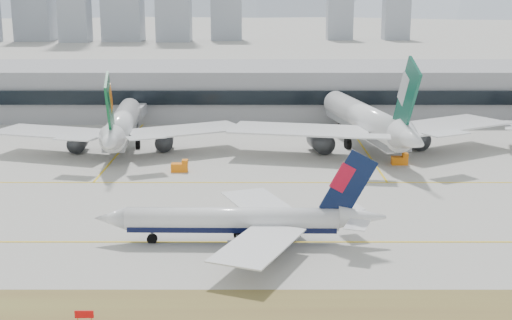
{
  "coord_description": "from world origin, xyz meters",
  "views": [
    {
      "loc": [
        -1.5,
        -108.24,
        37.33
      ],
      "look_at": [
        -1.55,
        18.0,
        7.5
      ],
      "focal_mm": 50.0,
      "sensor_mm": 36.0,
      "label": 1
    }
  ],
  "objects_px": {
    "widebody_eva": "(121,126)",
    "widebody_cathay": "(367,122)",
    "taxiing_airliner": "(243,221)",
    "terminal": "(261,89)"
  },
  "relations": [
    {
      "from": "widebody_eva",
      "to": "widebody_cathay",
      "type": "distance_m",
      "value": 59.43
    },
    {
      "from": "taxiing_airliner",
      "to": "terminal",
      "type": "relative_size",
      "value": 0.16
    },
    {
      "from": "widebody_cathay",
      "to": "terminal",
      "type": "bearing_deg",
      "value": 15.52
    },
    {
      "from": "widebody_eva",
      "to": "terminal",
      "type": "distance_m",
      "value": 63.94
    },
    {
      "from": "taxiing_airliner",
      "to": "widebody_eva",
      "type": "bearing_deg",
      "value": -64.3
    },
    {
      "from": "widebody_eva",
      "to": "widebody_cathay",
      "type": "xyz_separation_m",
      "value": [
        59.42,
        0.8,
        0.9
      ]
    },
    {
      "from": "widebody_cathay",
      "to": "widebody_eva",
      "type": "bearing_deg",
      "value": 80.86
    },
    {
      "from": "taxiing_airliner",
      "to": "widebody_cathay",
      "type": "distance_m",
      "value": 73.09
    },
    {
      "from": "widebody_cathay",
      "to": "terminal",
      "type": "distance_m",
      "value": 58.98
    },
    {
      "from": "taxiing_airliner",
      "to": "widebody_cathay",
      "type": "bearing_deg",
      "value": -112.34
    }
  ]
}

